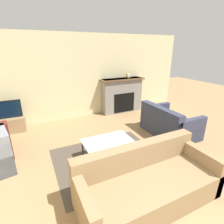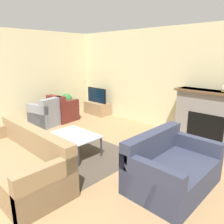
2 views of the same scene
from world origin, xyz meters
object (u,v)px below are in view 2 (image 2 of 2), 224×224
(couch_loveseat, at_px, (170,169))
(coffee_table, at_px, (75,136))
(armchair_by_window, at_px, (47,115))
(potted_plant, at_px, (67,103))
(tv, at_px, (97,95))
(couch_sectional, at_px, (19,163))
(armchair_accent, at_px, (62,111))

(couch_loveseat, height_order, coffee_table, couch_loveseat)
(couch_loveseat, height_order, armchair_by_window, same)
(potted_plant, bearing_deg, tv, 56.17)
(armchair_by_window, distance_m, coffee_table, 2.22)
(tv, distance_m, couch_sectional, 4.20)
(couch_sectional, bearing_deg, potted_plant, 133.75)
(couch_loveseat, height_order, armchair_accent, same)
(tv, height_order, couch_loveseat, tv)
(tv, bearing_deg, potted_plant, -123.83)
(tv, xyz_separation_m, coffee_table, (2.00, -2.40, -0.27))
(couch_sectional, relative_size, armchair_by_window, 2.48)
(armchair_accent, bearing_deg, tv, -105.59)
(armchair_by_window, xyz_separation_m, armchair_accent, (-0.04, 0.57, 0.00))
(couch_sectional, distance_m, coffee_table, 1.24)
(tv, bearing_deg, couch_loveseat, -27.38)
(coffee_table, distance_m, potted_plant, 3.00)
(armchair_by_window, height_order, armchair_accent, same)
(couch_loveseat, relative_size, coffee_table, 1.41)
(armchair_by_window, distance_m, armchair_accent, 0.57)
(armchair_by_window, height_order, coffee_table, armchair_by_window)
(couch_loveseat, distance_m, coffee_table, 2.02)
(tv, height_order, potted_plant, tv)
(potted_plant, bearing_deg, couch_loveseat, -15.01)
(armchair_by_window, relative_size, potted_plant, 1.17)
(armchair_by_window, distance_m, potted_plant, 1.08)
(coffee_table, bearing_deg, couch_loveseat, 9.49)
(armchair_accent, relative_size, potted_plant, 1.10)
(couch_sectional, relative_size, coffee_table, 2.15)
(tv, height_order, armchair_by_window, tv)
(couch_sectional, height_order, potted_plant, couch_sectional)
(armchair_accent, height_order, potted_plant, armchair_accent)
(tv, distance_m, potted_plant, 1.04)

